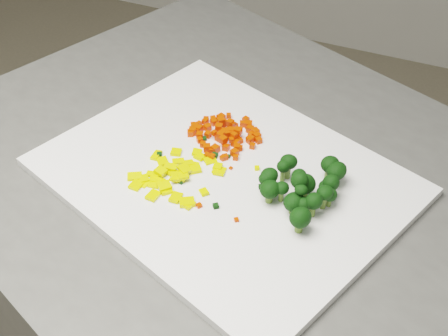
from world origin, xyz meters
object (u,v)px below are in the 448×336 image
at_px(cutting_board, 224,176).
at_px(carrot_pile, 225,130).
at_px(pepper_pile, 178,175).
at_px(broccoli_pile, 305,182).

height_order(cutting_board, carrot_pile, carrot_pile).
bearing_deg(cutting_board, pepper_pile, -145.83).
xyz_separation_m(cutting_board, broccoli_pile, (0.12, -0.01, 0.04)).
bearing_deg(carrot_pile, cutting_board, -68.56).
xyz_separation_m(pepper_pile, broccoli_pile, (0.18, 0.03, 0.02)).
bearing_deg(broccoli_pile, cutting_board, 177.60).
height_order(cutting_board, pepper_pile, pepper_pile).
relative_size(carrot_pile, broccoli_pile, 0.83).
bearing_deg(cutting_board, broccoli_pile, -2.40).
xyz_separation_m(cutting_board, pepper_pile, (-0.06, -0.04, 0.02)).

